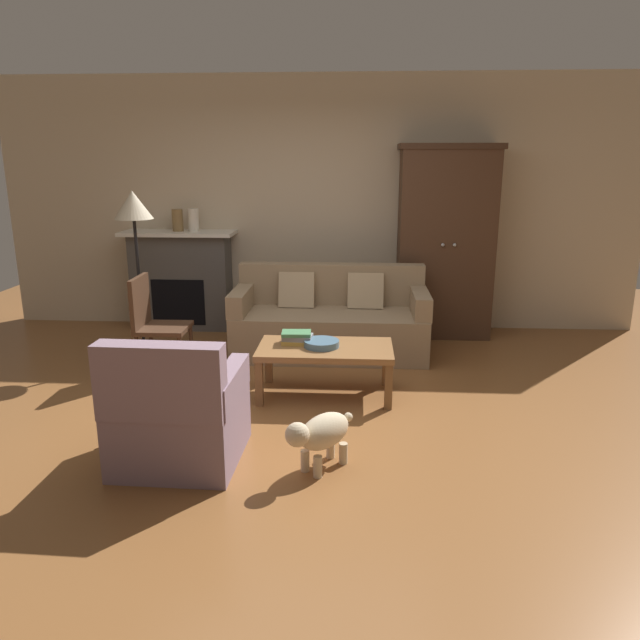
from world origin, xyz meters
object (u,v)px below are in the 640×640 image
at_px(armchair_near_left, 178,417).
at_px(fireplace, 182,279).
at_px(coffee_table, 325,353).
at_px(side_chair_wooden, 153,319).
at_px(armoire, 445,242).
at_px(fruit_bowl, 322,343).
at_px(book_stack, 297,338).
at_px(mantel_vase_bronze, 178,220).
at_px(dog, 321,433).
at_px(floor_lamp, 134,215).
at_px(couch, 330,322).
at_px(mantel_vase_cream, 193,220).

bearing_deg(armchair_near_left, fireplace, 105.43).
bearing_deg(armchair_near_left, coffee_table, 53.97).
xyz_separation_m(fireplace, side_chair_wooden, (0.19, -1.55, -0.06)).
bearing_deg(armoire, fruit_bowl, -122.85).
height_order(book_stack, armchair_near_left, armchair_near_left).
distance_m(mantel_vase_bronze, dog, 3.80).
height_order(armoire, dog, armoire).
distance_m(armchair_near_left, floor_lamp, 2.52).
height_order(couch, mantel_vase_cream, mantel_vase_cream).
xyz_separation_m(armchair_near_left, dog, (0.92, -0.04, -0.07)).
bearing_deg(fruit_bowl, side_chair_wooden, 164.60).
height_order(fireplace, mantel_vase_cream, mantel_vase_cream).
xyz_separation_m(fruit_bowl, armchair_near_left, (-0.85, -1.20, -0.13)).
bearing_deg(floor_lamp, mantel_vase_cream, 76.42).
relative_size(armoire, mantel_vase_cream, 8.16).
relative_size(armoire, book_stack, 7.91).
distance_m(coffee_table, armchair_near_left, 1.49).
height_order(mantel_vase_bronze, floor_lamp, floor_lamp).
distance_m(coffee_table, mantel_vase_bronze, 2.77).
bearing_deg(coffee_table, dog, -88.13).
distance_m(floor_lamp, dog, 3.05).
height_order(couch, side_chair_wooden, side_chair_wooden).
xyz_separation_m(coffee_table, armchair_near_left, (-0.88, -1.21, -0.05)).
bearing_deg(mantel_vase_cream, armchair_near_left, -77.56).
distance_m(couch, book_stack, 1.11).
bearing_deg(mantel_vase_cream, book_stack, -54.59).
relative_size(armoire, mantel_vase_bronze, 8.44).
distance_m(fruit_bowl, armchair_near_left, 1.48).
height_order(book_stack, mantel_vase_bronze, mantel_vase_bronze).
distance_m(side_chair_wooden, dog, 2.33).
bearing_deg(mantel_vase_bronze, book_stack, -51.11).
height_order(coffee_table, book_stack, book_stack).
distance_m(fruit_bowl, mantel_vase_cream, 2.62).
height_order(mantel_vase_bronze, side_chair_wooden, mantel_vase_bronze).
relative_size(fireplace, armoire, 0.61).
distance_m(book_stack, mantel_vase_bronze, 2.53).
bearing_deg(dog, fireplace, 119.17).
xyz_separation_m(side_chair_wooden, dog, (1.61, -1.67, -0.27)).
relative_size(fruit_bowl, side_chair_wooden, 0.32).
xyz_separation_m(coffee_table, side_chair_wooden, (-1.57, 0.42, 0.15)).
bearing_deg(book_stack, couch, 78.07).
bearing_deg(floor_lamp, fruit_bowl, -25.55).
bearing_deg(dog, armoire, 69.82).
bearing_deg(mantel_vase_bronze, armchair_near_left, -74.49).
xyz_separation_m(couch, dog, (0.05, -2.39, -0.07)).
height_order(fruit_bowl, dog, fruit_bowl).
bearing_deg(mantel_vase_cream, mantel_vase_bronze, 180.00).
distance_m(book_stack, floor_lamp, 2.01).
relative_size(book_stack, mantel_vase_cream, 1.03).
height_order(mantel_vase_bronze, armchair_near_left, mantel_vase_bronze).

